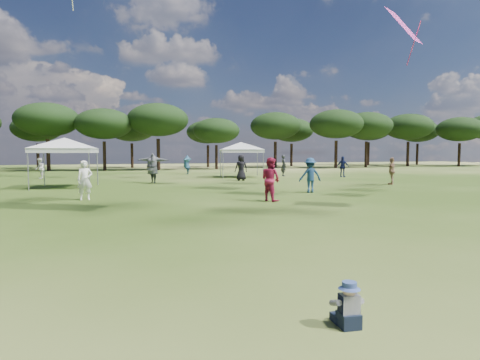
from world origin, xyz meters
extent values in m
cylinder|color=black|center=(-8.39, 45.81, 1.73)|extent=(0.40, 0.40, 3.46)
ellipsoid|color=black|center=(-8.39, 45.81, 5.54)|extent=(6.73, 6.73, 3.63)
cylinder|color=black|center=(-2.58, 44.63, 1.61)|extent=(0.37, 0.37, 3.21)
ellipsoid|color=black|center=(-2.58, 44.63, 5.14)|extent=(6.24, 6.24, 3.36)
cylinder|color=black|center=(3.26, 44.18, 1.78)|extent=(0.41, 0.41, 3.56)
ellipsoid|color=black|center=(3.26, 44.18, 5.69)|extent=(6.91, 6.91, 3.73)
cylinder|color=black|center=(10.19, 44.51, 1.44)|extent=(0.33, 0.33, 2.88)
ellipsoid|color=black|center=(10.19, 44.51, 4.61)|extent=(5.60, 5.60, 3.02)
cylinder|color=black|center=(18.96, 46.98, 1.72)|extent=(0.39, 0.39, 3.44)
ellipsoid|color=black|center=(18.96, 46.98, 5.51)|extent=(6.69, 6.69, 3.60)
cylinder|color=black|center=(25.77, 43.05, 1.77)|extent=(0.40, 0.40, 3.53)
ellipsoid|color=black|center=(25.77, 43.05, 5.65)|extent=(6.86, 6.86, 3.70)
cylinder|color=black|center=(30.65, 43.46, 1.73)|extent=(0.40, 0.40, 3.47)
ellipsoid|color=black|center=(30.65, 43.46, 5.55)|extent=(6.74, 6.74, 3.63)
cylinder|color=black|center=(39.22, 45.46, 1.79)|extent=(0.41, 0.41, 3.57)
ellipsoid|color=black|center=(39.22, 45.46, 5.72)|extent=(6.94, 6.94, 3.74)
cylinder|color=black|center=(46.34, 43.12, 1.68)|extent=(0.38, 0.38, 3.35)
ellipsoid|color=black|center=(46.34, 43.12, 5.37)|extent=(6.51, 6.51, 3.51)
cylinder|color=black|center=(-10.52, 53.31, 1.56)|extent=(0.36, 0.36, 3.11)
ellipsoid|color=black|center=(-10.52, 53.31, 4.98)|extent=(6.05, 6.05, 3.26)
cylinder|color=black|center=(0.83, 52.52, 1.60)|extent=(0.37, 0.37, 3.20)
ellipsoid|color=black|center=(0.83, 52.52, 5.12)|extent=(6.21, 6.21, 3.35)
cylinder|color=black|center=(10.82, 51.34, 1.50)|extent=(0.34, 0.34, 2.99)
ellipsoid|color=black|center=(10.82, 51.34, 4.79)|extent=(5.81, 5.81, 3.13)
cylinder|color=black|center=(23.62, 51.75, 1.66)|extent=(0.38, 0.38, 3.31)
ellipsoid|color=black|center=(23.62, 51.75, 5.30)|extent=(6.43, 6.43, 3.47)
cylinder|color=black|center=(37.30, 52.12, 1.82)|extent=(0.42, 0.42, 3.64)
ellipsoid|color=black|center=(37.30, 52.12, 5.82)|extent=(7.06, 7.06, 3.81)
cylinder|color=black|center=(46.40, 51.51, 1.73)|extent=(0.40, 0.40, 3.46)
ellipsoid|color=black|center=(46.40, 51.51, 5.53)|extent=(6.72, 6.72, 3.62)
cylinder|color=gray|center=(-6.23, 21.02, 1.07)|extent=(0.06, 0.06, 2.14)
cylinder|color=gray|center=(-3.24, 20.67, 1.07)|extent=(0.06, 0.06, 2.14)
cylinder|color=gray|center=(-5.88, 24.01, 1.07)|extent=(0.06, 0.06, 2.14)
cylinder|color=gray|center=(-2.88, 23.66, 1.07)|extent=(0.06, 0.06, 2.14)
cube|color=silver|center=(-4.56, 22.34, 2.09)|extent=(3.53, 3.53, 0.25)
pyramid|color=silver|center=(-4.56, 22.34, 2.81)|extent=(6.42, 6.42, 0.60)
cylinder|color=gray|center=(6.06, 27.15, 1.07)|extent=(0.06, 0.06, 2.15)
cylinder|color=gray|center=(9.10, 26.48, 1.07)|extent=(0.06, 0.06, 2.15)
cylinder|color=gray|center=(6.72, 30.19, 1.07)|extent=(0.06, 0.06, 2.15)
cylinder|color=gray|center=(9.77, 29.53, 1.07)|extent=(0.06, 0.06, 2.15)
cube|color=silver|center=(7.91, 28.34, 2.10)|extent=(3.90, 3.90, 0.25)
pyramid|color=silver|center=(7.91, 28.34, 2.82)|extent=(6.52, 6.52, 0.60)
cube|color=black|center=(0.24, 1.57, 0.09)|extent=(0.24, 0.24, 0.17)
cube|color=black|center=(0.19, 1.74, 0.05)|extent=(0.10, 0.21, 0.09)
cube|color=black|center=(0.34, 1.72, 0.05)|extent=(0.10, 0.21, 0.09)
cube|color=white|center=(0.24, 1.57, 0.27)|extent=(0.23, 0.17, 0.22)
cylinder|color=white|center=(0.12, 1.64, 0.27)|extent=(0.09, 0.22, 0.13)
cylinder|color=white|center=(0.39, 1.62, 0.27)|extent=(0.09, 0.22, 0.13)
sphere|color=#E0B293|center=(0.24, 1.57, 0.42)|extent=(0.15, 0.15, 0.15)
cone|color=#4B65AF|center=(0.24, 1.57, 0.46)|extent=(0.25, 0.25, 0.03)
cylinder|color=#4B65AF|center=(0.24, 1.57, 0.49)|extent=(0.16, 0.16, 0.07)
imported|color=navy|center=(7.20, 15.42, 0.86)|extent=(1.19, 0.80, 1.72)
imported|color=black|center=(6.69, 24.63, 0.92)|extent=(0.94, 0.66, 1.83)
imported|color=white|center=(-7.17, 31.32, 0.79)|extent=(0.73, 0.86, 1.58)
imported|color=white|center=(-3.21, 15.64, 0.83)|extent=(0.64, 0.46, 1.65)
imported|color=#9A7254|center=(14.38, 18.28, 0.84)|extent=(0.99, 0.98, 1.68)
imported|color=#161E50|center=(15.75, 25.84, 0.84)|extent=(0.94, 1.02, 1.68)
imported|color=navy|center=(4.62, 34.18, 0.87)|extent=(1.51, 2.18, 1.75)
imported|color=#46474B|center=(0.45, 24.03, 0.96)|extent=(2.25, 1.98, 1.93)
imported|color=#2C2D31|center=(11.74, 28.50, 0.90)|extent=(0.50, 0.70, 1.80)
imported|color=#9F1A3C|center=(3.98, 12.79, 0.89)|extent=(0.97, 1.06, 1.78)
plane|color=#E439A1|center=(9.83, 12.16, 7.38)|extent=(2.42, 2.01, 1.75)
camera|label=1|loc=(-2.31, -2.22, 1.97)|focal=30.00mm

